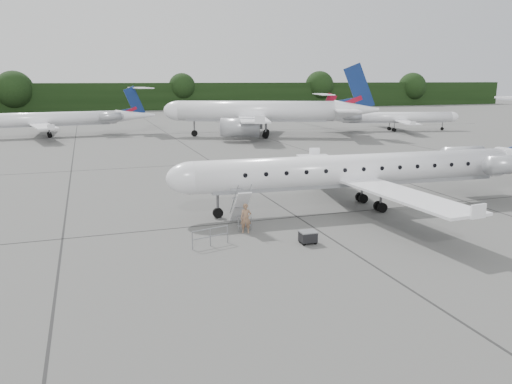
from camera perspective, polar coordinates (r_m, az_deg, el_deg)
name	(u,v)px	position (r m, az deg, el deg)	size (l,w,h in m)	color
ground	(401,236)	(30.75, 16.25, -4.82)	(320.00, 320.00, 0.00)	#595957
treeline	(145,97)	(154.91, -12.58, 10.60)	(260.00, 4.00, 8.00)	black
main_regional_jet	(359,154)	(35.83, 11.72, 4.24)	(30.21, 21.75, 7.75)	white
airstair	(240,208)	(31.03, -1.79, -1.81)	(0.85, 2.40, 2.43)	white
passenger	(246,218)	(29.85, -1.17, -3.03)	(0.65, 0.43, 1.79)	#866249
safety_railing	(210,237)	(27.73, -5.24, -5.18)	(2.20, 0.08, 1.00)	gray
baggage_cart	(308,237)	(28.21, 5.96, -5.12)	(0.90, 0.73, 0.78)	black
bg_narrowbody	(256,101)	(80.17, 0.01, 10.37)	(31.66, 22.80, 11.37)	white
bg_regional_left	(40,112)	(86.81, -23.45, 8.35)	(29.86, 21.50, 7.83)	white
bg_regional_right	(398,112)	(93.31, 15.88, 8.78)	(25.37, 18.27, 6.66)	white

